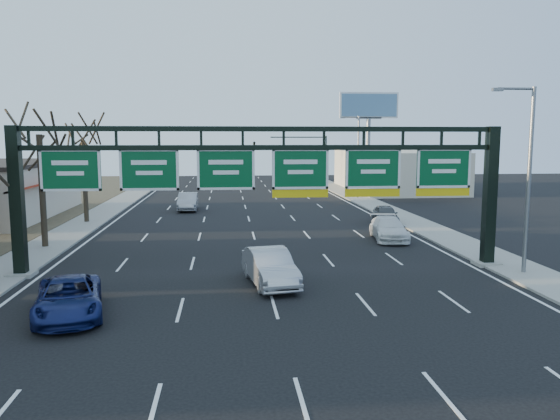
{
  "coord_description": "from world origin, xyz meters",
  "views": [
    {
      "loc": [
        -1.83,
        -18.74,
        6.57
      ],
      "look_at": [
        0.72,
        6.94,
        3.2
      ],
      "focal_mm": 35.0,
      "sensor_mm": 36.0,
      "label": 1
    }
  ],
  "objects": [
    {
      "name": "ground",
      "position": [
        0.0,
        0.0,
        0.0
      ],
      "size": [
        160.0,
        160.0,
        0.0
      ],
      "primitive_type": "plane",
      "color": "black",
      "rests_on": "ground"
    },
    {
      "name": "sidewalk_left",
      "position": [
        -12.8,
        20.0,
        0.06
      ],
      "size": [
        3.0,
        120.0,
        0.12
      ],
      "primitive_type": "cube",
      "color": "gray",
      "rests_on": "ground"
    },
    {
      "name": "sidewalk_right",
      "position": [
        12.8,
        20.0,
        0.06
      ],
      "size": [
        3.0,
        120.0,
        0.12
      ],
      "primitive_type": "cube",
      "color": "gray",
      "rests_on": "ground"
    },
    {
      "name": "lane_markings",
      "position": [
        0.0,
        20.0,
        0.01
      ],
      "size": [
        21.6,
        120.0,
        0.01
      ],
      "primitive_type": "cube",
      "color": "white",
      "rests_on": "ground"
    },
    {
      "name": "sign_gantry",
      "position": [
        0.16,
        8.0,
        4.63
      ],
      "size": [
        24.6,
        1.2,
        7.2
      ],
      "color": "black",
      "rests_on": "ground"
    },
    {
      "name": "building_right_distant",
      "position": [
        20.0,
        50.0,
        2.5
      ],
      "size": [
        12.0,
        20.0,
        5.0
      ],
      "primitive_type": "cube",
      "color": "beige",
      "rests_on": "ground"
    },
    {
      "name": "tree_mid",
      "position": [
        -12.8,
        15.0,
        7.85
      ],
      "size": [
        3.6,
        3.6,
        9.24
      ],
      "color": "black",
      "rests_on": "sidewalk_left"
    },
    {
      "name": "tree_far",
      "position": [
        -12.8,
        25.0,
        7.48
      ],
      "size": [
        3.6,
        3.6,
        8.86
      ],
      "color": "black",
      "rests_on": "sidewalk_left"
    },
    {
      "name": "streetlight_near",
      "position": [
        12.47,
        6.0,
        5.08
      ],
      "size": [
        2.15,
        0.22,
        9.0
      ],
      "color": "slate",
      "rests_on": "sidewalk_right"
    },
    {
      "name": "streetlight_far",
      "position": [
        12.47,
        40.0,
        5.08
      ],
      "size": [
        2.15,
        0.22,
        9.0
      ],
      "color": "slate",
      "rests_on": "sidewalk_right"
    },
    {
      "name": "billboard_right",
      "position": [
        15.0,
        44.98,
        9.06
      ],
      "size": [
        7.0,
        0.5,
        12.0
      ],
      "color": "slate",
      "rests_on": "ground"
    },
    {
      "name": "traffic_signal_mast",
      "position": [
        5.69,
        55.0,
        5.5
      ],
      "size": [
        10.16,
        0.54,
        7.0
      ],
      "color": "black",
      "rests_on": "ground"
    },
    {
      "name": "car_blue_suv",
      "position": [
        -7.72,
        1.62,
        0.7
      ],
      "size": [
        3.42,
        5.45,
        1.41
      ],
      "primitive_type": "imported",
      "rotation": [
        0.0,
        0.0,
        0.23
      ],
      "color": "navy",
      "rests_on": "ground"
    },
    {
      "name": "car_silver_sedan",
      "position": [
        0.09,
        5.33,
        0.81
      ],
      "size": [
        2.48,
        5.11,
        1.62
      ],
      "primitive_type": "imported",
      "rotation": [
        0.0,
        0.0,
        0.16
      ],
      "color": "#AFB0B4",
      "rests_on": "ground"
    },
    {
      "name": "car_white_wagon",
      "position": [
        8.75,
        15.68,
        0.73
      ],
      "size": [
        2.6,
        5.23,
        1.46
      ],
      "primitive_type": "imported",
      "rotation": [
        0.0,
        0.0,
        -0.11
      ],
      "color": "white",
      "rests_on": "ground"
    },
    {
      "name": "car_grey_far",
      "position": [
        10.5,
        22.29,
        0.72
      ],
      "size": [
        2.25,
        4.42,
        1.44
      ],
      "primitive_type": "imported",
      "rotation": [
        0.0,
        0.0,
        -0.13
      ],
      "color": "#45484A",
      "rests_on": "ground"
    },
    {
      "name": "car_silver_distant",
      "position": [
        -5.37,
        32.06,
        0.8
      ],
      "size": [
        1.73,
        4.89,
        1.61
      ],
      "primitive_type": "imported",
      "rotation": [
        0.0,
        0.0,
        0.01
      ],
      "color": "#A1A1A6",
      "rests_on": "ground"
    }
  ]
}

